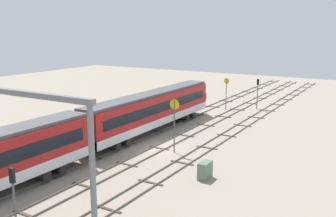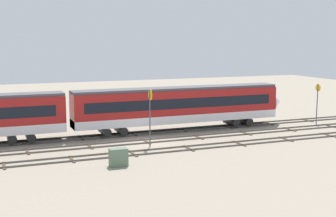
# 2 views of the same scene
# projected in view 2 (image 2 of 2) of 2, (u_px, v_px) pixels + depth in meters

# --- Properties ---
(ground_plane) EXTENTS (137.34, 137.34, 0.00)m
(ground_plane) POSITION_uv_depth(u_px,v_px,m) (146.00, 142.00, 47.01)
(ground_plane) COLOR gray
(track_near_foreground) EXTENTS (121.34, 2.40, 0.16)m
(track_near_foreground) POSITION_uv_depth(u_px,v_px,m) (161.00, 151.00, 43.08)
(track_near_foreground) COLOR #59544C
(track_near_foreground) RESTS_ON ground
(track_second_near) EXTENTS (121.34, 2.40, 0.16)m
(track_second_near) POSITION_uv_depth(u_px,v_px,m) (146.00, 141.00, 47.00)
(track_second_near) COLOR #59544C
(track_second_near) RESTS_ON ground
(track_with_train) EXTENTS (121.34, 2.40, 0.16)m
(track_with_train) POSITION_uv_depth(u_px,v_px,m) (134.00, 133.00, 50.92)
(track_with_train) COLOR #59544C
(track_with_train) RESTS_ON ground
(speed_sign_near_foreground) EXTENTS (0.14, 0.90, 4.93)m
(speed_sign_near_foreground) POSITION_uv_depth(u_px,v_px,m) (317.00, 98.00, 56.35)
(speed_sign_near_foreground) COLOR #4C4C51
(speed_sign_near_foreground) RESTS_ON ground
(speed_sign_far_trackside) EXTENTS (0.14, 1.04, 5.56)m
(speed_sign_far_trackside) POSITION_uv_depth(u_px,v_px,m) (150.00, 109.00, 44.53)
(speed_sign_far_trackside) COLOR #4C4C51
(speed_sign_far_trackside) RESTS_ON ground
(relay_cabinet) EXTENTS (1.49, 0.80, 1.48)m
(relay_cabinet) POSITION_uv_depth(u_px,v_px,m) (118.00, 157.00, 37.94)
(relay_cabinet) COLOR #597259
(relay_cabinet) RESTS_ON ground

